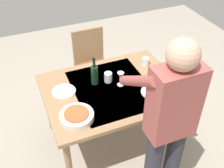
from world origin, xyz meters
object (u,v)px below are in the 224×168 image
wine_bottle (94,74)px  dining_table (112,94)px  chair_near (91,60)px  dinner_plate_far (153,92)px  person_server (169,122)px  wine_glass_left (121,77)px  dinner_plate_near (64,91)px  water_cup_near_right (108,77)px  serving_bowl_pasta (77,116)px  water_cup_near_left (146,62)px

wine_bottle → dining_table: bearing=133.8°
chair_near → dinner_plate_far: 1.16m
person_server → wine_glass_left: person_server is taller
chair_near → dinner_plate_near: 0.96m
water_cup_near_right → dinner_plate_near: (0.46, -0.01, -0.05)m
wine_glass_left → serving_bowl_pasta: bearing=28.0°
chair_near → dinner_plate_near: (0.53, 0.77, 0.24)m
person_server → water_cup_near_right: size_ratio=16.43×
water_cup_near_left → dinner_plate_near: 0.96m
dining_table → dinner_plate_near: bearing=-15.1°
serving_bowl_pasta → wine_glass_left: bearing=-152.0°
chair_near → wine_bottle: size_ratio=3.07×
dining_table → wine_bottle: bearing=-46.2°
serving_bowl_pasta → dinner_plate_far: 0.78m
water_cup_near_right → dinner_plate_far: 0.47m
person_server → serving_bowl_pasta: (0.59, -0.50, -0.17)m
chair_near → water_cup_near_left: chair_near is taller
water_cup_near_left → water_cup_near_right: 0.50m
person_server → water_cup_near_right: (0.14, -0.88, -0.15)m
dinner_plate_far → wine_glass_left: bearing=-43.0°
chair_near → dinner_plate_far: size_ratio=3.96×
person_server → dinner_plate_far: bearing=-108.8°
dining_table → chair_near: bearing=-94.8°
chair_near → person_server: size_ratio=0.54×
chair_near → serving_bowl_pasta: size_ratio=3.03×
wine_glass_left → water_cup_near_right: 0.15m
wine_glass_left → dinner_plate_far: size_ratio=0.66×
person_server → wine_glass_left: 0.79m
serving_bowl_pasta → dining_table: bearing=-148.3°
water_cup_near_left → dinner_plate_far: water_cup_near_left is taller
water_cup_near_right → dinner_plate_far: water_cup_near_right is taller
wine_glass_left → water_cup_near_left: 0.46m
chair_near → serving_bowl_pasta: (0.52, 1.16, 0.27)m
water_cup_near_right → serving_bowl_pasta: (0.45, 0.39, -0.02)m
wine_bottle → dinner_plate_far: bearing=143.3°
chair_near → dinner_plate_far: (-0.27, 1.10, 0.24)m
chair_near → water_cup_near_left: (-0.42, 0.66, 0.28)m
water_cup_near_left → dinner_plate_near: water_cup_near_left is taller
serving_bowl_pasta → wine_bottle: bearing=-127.2°
water_cup_near_left → chair_near: bearing=-57.5°
water_cup_near_right → dinner_plate_far: (-0.33, 0.33, -0.05)m
dining_table → dinner_plate_near: (0.46, -0.12, 0.08)m
dining_table → dinner_plate_far: dinner_plate_far is taller
person_server → dinner_plate_near: person_server is taller
wine_bottle → water_cup_near_left: (-0.62, -0.10, -0.07)m
water_cup_near_left → serving_bowl_pasta: water_cup_near_left is taller
water_cup_near_right → wine_bottle: bearing=-9.4°
dining_table → chair_near: size_ratio=1.47×
person_server → water_cup_near_right: 0.91m
wine_glass_left → dinner_plate_near: wine_glass_left is taller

